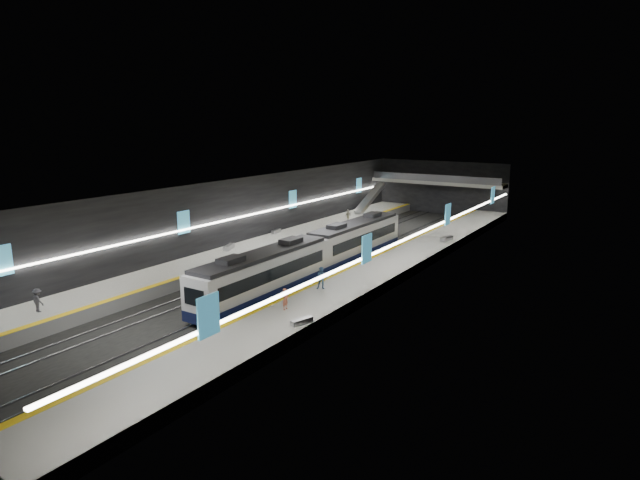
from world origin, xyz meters
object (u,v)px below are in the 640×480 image
Objects in this scene: bench_right_far at (447,239)px; passenger_left_b at (38,300)px; train at (315,254)px; escalator at (370,198)px; passenger_right_b at (322,278)px; passenger_right_a at (285,299)px; bench_left_near at (229,247)px; bench_left_far at (276,231)px; bench_right_near at (302,321)px; passenger_left_a at (348,216)px.

bench_right_far is 1.17× the size of passenger_left_b.
escalator is (-10.00, 29.89, 0.70)m from train.
passenger_right_a is at bearing -115.61° from passenger_right_b.
passenger_left_b is (0.23, -50.24, -1.05)m from escalator.
passenger_right_a is (15.61, -11.33, 0.54)m from bench_left_near.
train is at bearing -102.38° from bench_right_far.
bench_left_far is at bearing -95.70° from escalator.
bench_left_far is 29.17m from bench_right_near.
passenger_left_a is 40.72m from passenger_left_b.
train is at bearing 34.74° from passenger_left_a.
bench_right_far is 1.28× the size of passenger_right_a.
escalator is 4.99× the size of bench_left_far.
bench_left_near is 16.43m from passenger_right_b.
bench_left_near is (-11.15, 0.71, -0.96)m from train.
train is at bearing 98.49° from passenger_right_b.
bench_right_far is at bearing 68.93° from train.
passenger_left_b reaches higher than bench_right_near.
bench_left_far is at bearing 140.62° from train.
bench_left_near is at bearing -91.87° from bench_left_far.
escalator is 4.16× the size of bench_left_near.
bench_right_near is 29.04m from bench_right_far.
passenger_right_b is at bearing 38.41° from passenger_left_a.
escalator is at bearing -89.61° from passenger_left_b.
passenger_left_a reaches higher than passenger_right_a.
bench_right_far is at bearing 22.06° from bench_left_near.
passenger_left_a is at bearing 131.42° from bench_right_near.
passenger_left_b is at bearing 119.14° from passenger_right_a.
escalator is 21.12m from bench_right_far.
passenger_right_a is 0.92× the size of passenger_left_b.
passenger_left_a is at bearing 61.21° from bench_left_near.
passenger_right_a reaches higher than bench_left_far.
passenger_right_b is (16.12, -15.17, 0.71)m from bench_left_far.
bench_left_near is at bearing 160.81° from bench_right_near.
passenger_right_a is at bearing -70.36° from escalator.
bench_right_far reaches higher than bench_left_far.
escalator is 45.50m from bench_right_near.
bench_left_near is 1.07× the size of passenger_right_b.
bench_left_far is 26.27m from passenger_right_a.
passenger_right_a is at bearing -56.25° from bench_left_near.
bench_left_far is at bearing 147.05° from bench_right_near.
passenger_left_b is (-9.77, -20.35, -0.35)m from train.
passenger_right_b is (-0.34, 5.30, 0.13)m from passenger_right_a.
train is 18.69× the size of bench_right_near.
bench_left_near is 1.15× the size of passenger_left_a.
bench_left_near is 22.33m from bench_right_near.
escalator is 5.17× the size of passenger_right_a.
bench_left_far is 0.95× the size of passenger_left_b.
train is 17.96× the size of passenger_left_a.
bench_left_near is 19.85m from passenger_left_a.
passenger_right_b reaches higher than bench_left_far.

